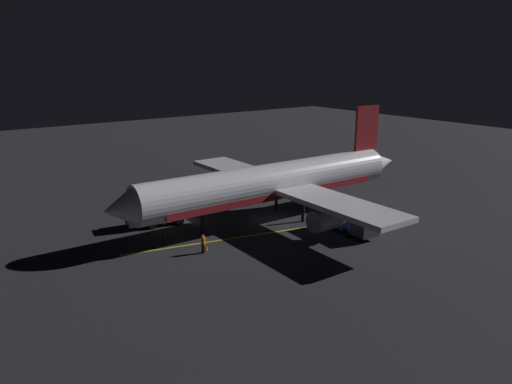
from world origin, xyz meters
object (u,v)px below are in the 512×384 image
(ground_crew_worker, at_px, (203,244))
(traffic_cone_near_right, at_px, (165,236))
(traffic_cone_under_wing, at_px, (165,223))
(traffic_cone_near_left, at_px, (206,248))
(airliner, at_px, (276,183))
(baggage_truck, at_px, (158,213))
(catering_truck, at_px, (349,221))

(ground_crew_worker, height_order, traffic_cone_near_right, ground_crew_worker)
(traffic_cone_under_wing, bearing_deg, ground_crew_worker, 176.21)
(traffic_cone_near_left, bearing_deg, airliner, -73.26)
(ground_crew_worker, bearing_deg, baggage_truck, -0.46)
(traffic_cone_near_left, height_order, traffic_cone_near_right, same)
(traffic_cone_near_left, relative_size, traffic_cone_under_wing, 1.00)
(baggage_truck, xyz_separation_m, catering_truck, (-13.56, -14.37, -0.05))
(airliner, bearing_deg, traffic_cone_near_left, 106.74)
(ground_crew_worker, height_order, traffic_cone_near_left, ground_crew_worker)
(traffic_cone_under_wing, bearing_deg, airliner, -116.90)
(catering_truck, distance_m, traffic_cone_under_wing, 19.06)
(catering_truck, height_order, traffic_cone_near_right, catering_truck)
(catering_truck, xyz_separation_m, traffic_cone_under_wing, (13.06, 13.85, -0.98))
(airliner, xyz_separation_m, baggage_truck, (5.87, 11.09, -2.80))
(airliner, height_order, traffic_cone_under_wing, airliner)
(ground_crew_worker, xyz_separation_m, traffic_cone_near_right, (5.34, 1.14, -0.64))
(airliner, height_order, traffic_cone_near_left, airliner)
(catering_truck, distance_m, traffic_cone_near_left, 14.70)
(catering_truck, height_order, traffic_cone_under_wing, catering_truck)
(ground_crew_worker, distance_m, traffic_cone_under_wing, 8.98)
(traffic_cone_near_left, bearing_deg, baggage_truck, 2.54)
(catering_truck, bearing_deg, airliner, 23.04)
(airliner, distance_m, baggage_truck, 12.86)
(traffic_cone_near_right, bearing_deg, airliner, -98.18)
(airliner, bearing_deg, traffic_cone_under_wing, 63.10)
(catering_truck, xyz_separation_m, traffic_cone_near_left, (4.48, 13.96, -0.98))
(catering_truck, relative_size, traffic_cone_near_right, 10.99)
(traffic_cone_under_wing, bearing_deg, catering_truck, -133.31)
(catering_truck, xyz_separation_m, ground_crew_worker, (4.12, 14.44, -0.35))
(ground_crew_worker, bearing_deg, catering_truck, -105.92)
(airliner, distance_m, traffic_cone_near_right, 13.02)
(traffic_cone_under_wing, bearing_deg, traffic_cone_near_left, 179.24)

